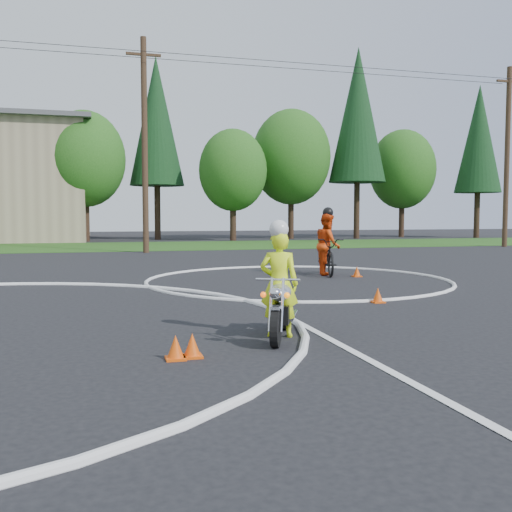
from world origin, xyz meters
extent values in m
cube|color=#1E4714|center=(0.00, 27.00, 0.01)|extent=(120.00, 10.00, 0.02)
torus|color=silver|center=(8.00, 8.00, 0.01)|extent=(8.10, 8.10, 0.10)
cube|color=silver|center=(6.00, -2.00, 0.01)|extent=(0.12, 10.00, 0.01)
cylinder|color=black|center=(5.13, 0.71, 0.26)|extent=(0.31, 0.51, 0.52)
cylinder|color=black|center=(5.63, 1.80, 0.26)|extent=(0.31, 0.51, 0.52)
cube|color=black|center=(5.40, 1.29, 0.34)|extent=(0.42, 0.53, 0.26)
ellipsoid|color=silver|center=(5.32, 1.14, 0.67)|extent=(0.51, 0.63, 0.24)
cube|color=black|center=(5.50, 1.53, 0.64)|extent=(0.42, 0.56, 0.09)
cylinder|color=silver|center=(5.09, 0.80, 0.56)|extent=(0.16, 0.30, 0.69)
cylinder|color=white|center=(5.23, 0.74, 0.56)|extent=(0.16, 0.30, 0.69)
cube|color=silver|center=(5.12, 0.69, 0.53)|extent=(0.19, 0.22, 0.04)
cylinder|color=silver|center=(5.22, 0.90, 0.88)|extent=(0.56, 0.28, 0.03)
sphere|color=silver|center=(5.09, 0.63, 0.73)|extent=(0.15, 0.15, 0.15)
sphere|color=#FF550C|center=(4.96, 0.71, 0.70)|extent=(0.08, 0.08, 0.08)
sphere|color=orange|center=(5.24, 0.58, 0.70)|extent=(0.08, 0.08, 0.08)
cylinder|color=silver|center=(5.66, 1.55, 0.26)|extent=(0.35, 0.65, 0.07)
imported|color=#DFFF1A|center=(5.38, 1.35, 0.76)|extent=(0.66, 0.56, 1.52)
sphere|color=silver|center=(5.36, 1.32, 1.54)|extent=(0.27, 0.27, 0.27)
imported|color=black|center=(9.35, 9.18, 0.54)|extent=(1.17, 2.18, 1.09)
imported|color=red|center=(9.35, 9.18, 0.90)|extent=(0.87, 1.01, 1.81)
sphere|color=black|center=(9.35, 9.18, 1.83)|extent=(0.31, 0.31, 0.31)
cone|color=#E34D0B|center=(3.98, 0.46, 0.15)|extent=(0.22, 0.22, 0.30)
cube|color=#E34D0B|center=(3.98, 0.46, 0.01)|extent=(0.24, 0.24, 0.03)
cone|color=#E34D0B|center=(3.77, 0.41, 0.15)|extent=(0.22, 0.22, 0.30)
cube|color=#E34D0B|center=(3.77, 0.41, 0.01)|extent=(0.24, 0.24, 0.03)
cone|color=#E34D0B|center=(9.96, 8.46, 0.15)|extent=(0.22, 0.22, 0.30)
cube|color=#E34D0B|center=(9.96, 8.46, 0.01)|extent=(0.24, 0.24, 0.03)
cone|color=#E34D0B|center=(8.25, 3.88, 0.15)|extent=(0.22, 0.22, 0.30)
cube|color=#E34D0B|center=(8.25, 3.88, 0.01)|extent=(0.24, 0.24, 0.03)
cylinder|color=#382619|center=(2.00, 34.00, 1.62)|extent=(0.44, 0.44, 3.24)
ellipsoid|color=#1E5116|center=(2.00, 34.00, 5.58)|extent=(5.40, 5.40, 6.48)
cylinder|color=#382619|center=(7.00, 36.00, 1.98)|extent=(0.44, 0.44, 3.96)
cone|color=black|center=(7.00, 36.00, 8.63)|extent=(3.96, 3.96, 9.35)
cylinder|color=#382619|center=(12.00, 33.00, 1.44)|extent=(0.44, 0.44, 2.88)
ellipsoid|color=#1E5116|center=(12.00, 33.00, 4.96)|extent=(4.80, 4.80, 5.76)
cylinder|color=#382619|center=(17.00, 35.00, 1.80)|extent=(0.44, 0.44, 3.60)
ellipsoid|color=#1E5116|center=(17.00, 35.00, 6.20)|extent=(6.00, 6.00, 7.20)
cylinder|color=#382619|center=(22.00, 34.00, 2.16)|extent=(0.44, 0.44, 4.32)
cone|color=black|center=(22.00, 34.00, 9.42)|extent=(4.32, 4.32, 10.20)
cylinder|color=#382619|center=(27.00, 36.00, 1.62)|extent=(0.44, 0.44, 3.24)
ellipsoid|color=#1E5116|center=(27.00, 36.00, 5.58)|extent=(5.40, 5.40, 6.48)
cylinder|color=#382619|center=(32.00, 33.00, 1.80)|extent=(0.44, 0.44, 3.60)
cone|color=black|center=(32.00, 33.00, 7.85)|extent=(3.60, 3.60, 8.50)
cylinder|color=#382619|center=(-2.00, 35.00, 1.44)|extent=(0.44, 0.44, 2.88)
ellipsoid|color=#1E5116|center=(-2.00, 35.00, 4.96)|extent=(4.80, 4.80, 5.76)
cylinder|color=#473321|center=(5.00, 21.00, 5.00)|extent=(0.28, 0.28, 10.00)
cube|color=#473321|center=(5.00, 21.00, 9.20)|extent=(1.60, 0.12, 0.12)
cylinder|color=#473321|center=(25.00, 21.00, 5.00)|extent=(0.28, 0.28, 10.00)
cube|color=#473321|center=(25.00, 21.00, 9.20)|extent=(1.60, 0.12, 0.12)
cylinder|color=black|center=(15.00, 20.45, 9.20)|extent=(20.00, 0.02, 0.02)
cylinder|color=black|center=(15.00, 21.55, 9.20)|extent=(20.00, 0.02, 0.02)
camera|label=1|loc=(2.92, -6.37, 1.72)|focal=40.00mm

